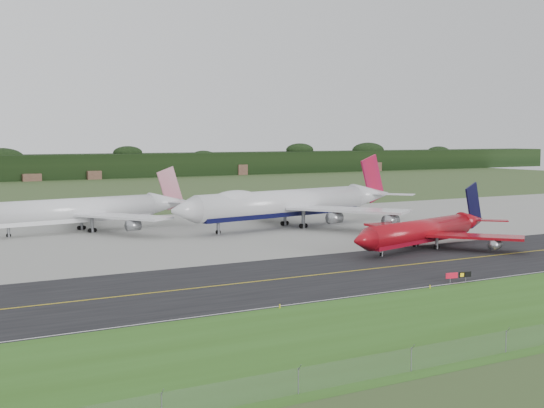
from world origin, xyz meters
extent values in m
plane|color=#364A22|center=(0.00, 0.00, 0.00)|extent=(600.00, 600.00, 0.00)
cube|color=#315A1A|center=(0.00, -35.00, 0.01)|extent=(400.00, 30.00, 0.01)
cube|color=black|center=(0.00, -4.00, 0.01)|extent=(400.00, 32.00, 0.02)
cube|color=gray|center=(0.00, 51.00, 0.01)|extent=(400.00, 78.00, 0.01)
cube|color=gold|center=(0.00, -4.00, 0.03)|extent=(400.00, 0.40, 0.00)
cube|color=silver|center=(0.00, -19.50, 0.03)|extent=(400.00, 0.25, 0.00)
cube|color=black|center=(0.00, 275.00, 6.00)|extent=(700.00, 24.00, 12.00)
cylinder|color=silver|center=(14.04, 49.24, 5.80)|extent=(47.46, 13.83, 5.98)
cube|color=black|center=(14.04, 49.24, 3.85)|extent=(44.88, 11.96, 2.09)
cone|color=silver|center=(-12.09, 44.78, 5.80)|extent=(6.81, 6.89, 5.98)
cone|color=silver|center=(43.40, 54.26, 6.25)|extent=(13.27, 7.99, 5.98)
ellipsoid|color=silver|center=(1.04, 47.02, 7.44)|extent=(12.89, 7.07, 3.81)
cube|color=silver|center=(24.35, 37.47, 4.75)|extent=(22.17, 26.77, 0.51)
cube|color=silver|center=(19.86, 63.76, 4.75)|extent=(15.25, 27.97, 0.51)
cube|color=#A51232|center=(44.06, 54.37, 10.31)|extent=(8.56, 1.92, 12.40)
cylinder|color=gray|center=(20.63, 37.43, 3.12)|extent=(3.64, 3.03, 2.51)
cylinder|color=gray|center=(16.34, 62.57, 3.12)|extent=(3.64, 3.03, 2.51)
cylinder|color=gray|center=(27.92, 26.91, 3.12)|extent=(3.64, 3.03, 2.51)
cylinder|color=gray|center=(19.71, 74.91, 3.12)|extent=(3.64, 3.03, 2.51)
cylinder|color=black|center=(-3.61, 46.22, 0.54)|extent=(1.14, 0.66, 1.08)
cylinder|color=slate|center=(18.31, 46.63, 2.00)|extent=(0.97, 0.97, 4.00)
cylinder|color=black|center=(18.31, 46.63, 0.54)|extent=(1.15, 0.71, 1.08)
cylinder|color=slate|center=(17.20, 53.12, 2.00)|extent=(0.97, 0.97, 4.00)
cylinder|color=black|center=(17.20, 53.12, 0.54)|extent=(1.15, 0.71, 1.08)
cylinder|color=maroon|center=(19.82, 8.52, 3.44)|extent=(31.06, 12.75, 4.21)
cube|color=maroon|center=(19.82, 8.52, 2.07)|extent=(29.27, 11.30, 1.47)
cone|color=maroon|center=(3.02, 3.62, 3.44)|extent=(4.91, 5.13, 4.21)
cone|color=maroon|center=(38.71, 14.02, 3.75)|extent=(9.06, 6.34, 4.21)
cube|color=maroon|center=(27.37, 1.69, 2.70)|extent=(15.65, 16.74, 0.47)
cube|color=maroon|center=(22.53, 18.33, 2.70)|extent=(8.19, 17.99, 0.47)
cube|color=black|center=(39.27, 14.18, 6.93)|extent=(6.48, 2.18, 9.59)
cylinder|color=gray|center=(28.23, -2.38, 1.55)|extent=(2.70, 2.34, 1.77)
cylinder|color=gray|center=(21.06, 22.22, 1.55)|extent=(2.70, 2.34, 1.77)
cylinder|color=black|center=(8.47, 5.21, 0.38)|extent=(0.82, 0.54, 0.76)
cylinder|color=slate|center=(22.86, 6.99, 1.09)|extent=(0.73, 0.73, 2.17)
cylinder|color=black|center=(22.86, 6.99, 0.38)|extent=(0.83, 0.58, 0.76)
cylinder|color=slate|center=(21.57, 11.44, 1.09)|extent=(0.73, 0.73, 2.17)
cylinder|color=black|center=(21.57, 11.44, 0.38)|extent=(0.83, 0.58, 0.76)
cylinder|color=silver|center=(-29.43, 65.79, 4.88)|extent=(38.13, 10.17, 5.25)
cube|color=white|center=(-29.43, 65.79, 3.18)|extent=(36.08, 8.62, 1.84)
cone|color=silver|center=(-5.77, 68.93, 5.28)|extent=(10.57, 6.51, 5.25)
cube|color=silver|center=(-21.44, 55.94, 3.97)|extent=(17.39, 21.90, 0.47)
cube|color=silver|center=(-24.29, 77.39, 3.97)|extent=(12.99, 22.68, 0.47)
cube|color=#9F0B31|center=(-5.19, 69.01, 8.68)|extent=(7.23, 1.37, 10.43)
cylinder|color=gray|center=(-21.08, 50.77, 2.53)|extent=(3.13, 2.56, 2.20)
cylinder|color=gray|center=(-25.28, 82.47, 2.53)|extent=(3.13, 2.56, 2.20)
cylinder|color=black|center=(-43.65, 63.90, 0.47)|extent=(0.99, 0.55, 0.94)
cylinder|color=slate|center=(-26.05, 63.33, 1.66)|extent=(0.82, 0.82, 3.31)
cylinder|color=black|center=(-26.05, 63.33, 0.47)|extent=(1.00, 0.59, 0.94)
cylinder|color=slate|center=(-26.81, 69.05, 1.66)|extent=(0.82, 0.82, 3.31)
cylinder|color=black|center=(-26.81, 69.05, 0.47)|extent=(1.00, 0.59, 0.94)
cylinder|color=slate|center=(2.12, -18.77, 0.31)|extent=(0.11, 0.11, 0.63)
cylinder|color=slate|center=(4.77, -19.16, 0.31)|extent=(0.11, 0.11, 0.63)
cube|color=maroon|center=(2.38, -18.81, 1.03)|extent=(1.97, 0.45, 0.81)
cube|color=black|center=(4.07, -19.06, 1.03)|extent=(0.91, 0.29, 0.81)
cube|color=black|center=(5.13, -19.21, 1.03)|extent=(1.09, 0.32, 0.81)
cylinder|color=yellow|center=(-27.56, -20.50, 0.25)|extent=(0.16, 0.16, 0.50)
cylinder|color=yellow|center=(-3.24, -20.50, 0.25)|extent=(0.16, 0.16, 0.50)
camera|label=1|loc=(-74.17, -99.50, 21.24)|focal=50.00mm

